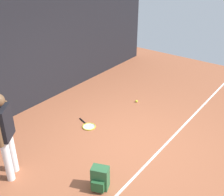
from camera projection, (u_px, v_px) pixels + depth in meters
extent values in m
plane|color=#9E5638|center=(127.00, 143.00, 6.18)|extent=(12.00, 12.00, 0.00)
cube|color=black|center=(30.00, 54.00, 7.12)|extent=(10.00, 0.10, 2.85)
cube|color=white|center=(155.00, 156.00, 5.81)|extent=(9.00, 0.05, 0.00)
cylinder|color=white|center=(12.00, 152.00, 5.24)|extent=(0.14, 0.14, 0.85)
cylinder|color=white|center=(8.00, 161.00, 5.03)|extent=(0.14, 0.14, 0.85)
cube|color=black|center=(3.00, 123.00, 4.80)|extent=(0.45, 0.41, 0.60)
cylinder|color=brown|center=(7.00, 117.00, 5.00)|extent=(0.09, 0.09, 0.62)
cylinder|color=black|center=(83.00, 121.00, 6.97)|extent=(0.13, 0.29, 0.03)
torus|color=gold|center=(89.00, 127.00, 6.75)|extent=(0.41, 0.41, 0.02)
cylinder|color=#B2B2B2|center=(89.00, 127.00, 6.75)|extent=(0.35, 0.35, 0.00)
cube|color=#2D6038|center=(100.00, 178.00, 4.95)|extent=(0.30, 0.35, 0.44)
cube|color=#23562D|center=(98.00, 187.00, 4.87)|extent=(0.16, 0.23, 0.20)
sphere|color=#CCE033|center=(137.00, 101.00, 7.84)|extent=(0.07, 0.07, 0.07)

